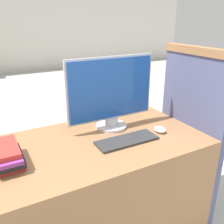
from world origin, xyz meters
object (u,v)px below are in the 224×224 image
Objects in this scene: monitor at (111,93)px; mouse at (160,130)px; keyboard at (127,140)px; book_stack at (4,156)px.

monitor is 0.40m from mouse.
monitor is at bearing 85.97° from keyboard.
mouse is (0.25, -0.22, -0.23)m from monitor.
book_stack is (-0.70, -0.15, -0.19)m from monitor.
book_stack reaches higher than mouse.
monitor is 0.74m from book_stack.
monitor is 1.60× the size of keyboard.
keyboard is 0.26m from mouse.
monitor is 6.88× the size of mouse.
mouse is 0.95m from book_stack.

